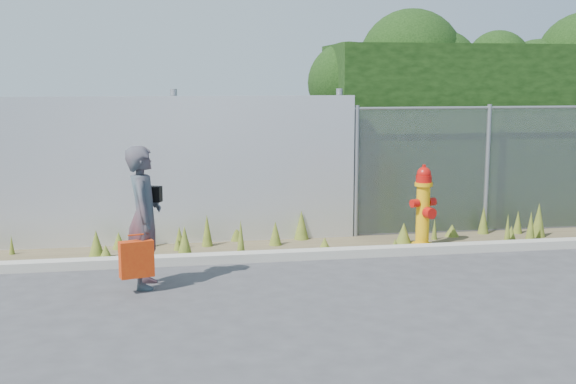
% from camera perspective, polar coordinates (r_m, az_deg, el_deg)
% --- Properties ---
extents(ground, '(80.00, 80.00, 0.00)m').
position_cam_1_polar(ground, '(8.27, 3.78, -8.31)').
color(ground, '#38383B').
rests_on(ground, ground).
extents(curb, '(16.00, 0.22, 0.12)m').
position_cam_1_polar(curb, '(9.94, 1.31, -4.96)').
color(curb, '#9E9B8F').
rests_on(curb, ground).
extents(weed_strip, '(16.00, 1.33, 0.54)m').
position_cam_1_polar(weed_strip, '(10.65, 2.27, -3.60)').
color(weed_strip, brown).
rests_on(weed_strip, ground).
extents(corrugated_fence, '(8.50, 0.21, 2.30)m').
position_cam_1_polar(corrugated_fence, '(10.84, -17.07, 1.42)').
color(corrugated_fence, silver).
rests_on(corrugated_fence, ground).
extents(chainlink_fence, '(6.50, 0.07, 2.05)m').
position_cam_1_polar(chainlink_fence, '(12.39, 19.84, 1.85)').
color(chainlink_fence, gray).
rests_on(chainlink_fence, ground).
extents(hedge, '(7.66, 1.88, 3.61)m').
position_cam_1_polar(hedge, '(13.34, 18.80, 6.50)').
color(hedge, black).
rests_on(hedge, ground).
extents(fire_hydrant, '(0.41, 0.37, 1.22)m').
position_cam_1_polar(fire_hydrant, '(10.67, 10.63, -1.23)').
color(fire_hydrant, '#E1A10B').
rests_on(fire_hydrant, ground).
extents(woman, '(0.45, 0.64, 1.68)m').
position_cam_1_polar(woman, '(8.64, -11.31, -1.96)').
color(woman, '#0F5B65').
rests_on(woman, ground).
extents(red_tote_bag, '(0.38, 0.14, 0.50)m').
position_cam_1_polar(red_tote_bag, '(8.48, -11.89, -5.20)').
color(red_tote_bag, '#B2270A').
extents(black_shoulder_bag, '(0.25, 0.10, 0.19)m').
position_cam_1_polar(black_shoulder_bag, '(8.74, -10.76, -0.15)').
color(black_shoulder_bag, black).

